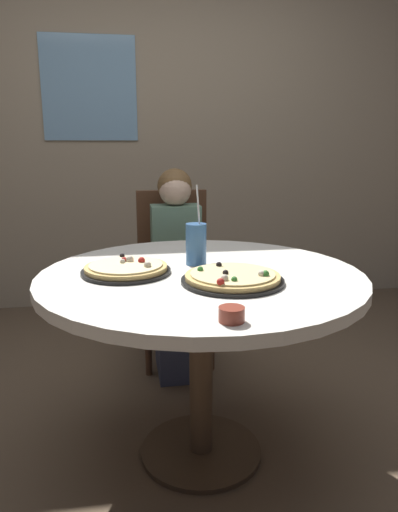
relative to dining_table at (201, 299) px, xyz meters
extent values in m
plane|color=brown|center=(0.00, 0.00, -0.65)|extent=(8.00, 8.00, 0.00)
cube|color=tan|center=(0.00, 1.98, 0.80)|extent=(5.20, 0.12, 2.90)
cube|color=#8CBFE5|center=(-0.48, 1.91, 0.93)|extent=(0.65, 0.02, 0.71)
cylinder|color=silver|center=(0.00, 0.00, 0.08)|extent=(1.18, 1.18, 0.04)
cylinder|color=#4C3826|center=(0.00, 0.00, -0.28)|extent=(0.09, 0.09, 0.69)
cylinder|color=#4C3826|center=(0.00, 0.00, -0.64)|extent=(0.48, 0.48, 0.02)
cube|color=brown|center=(0.00, 0.86, -0.22)|extent=(0.40, 0.40, 0.04)
cube|color=brown|center=(0.00, 1.04, 0.04)|extent=(0.40, 0.04, 0.52)
cylinder|color=brown|center=(-0.17, 0.69, -0.44)|extent=(0.04, 0.04, 0.41)
cylinder|color=brown|center=(0.17, 0.70, -0.44)|extent=(0.04, 0.04, 0.41)
cylinder|color=brown|center=(-0.17, 1.03, -0.44)|extent=(0.04, 0.04, 0.41)
cylinder|color=brown|center=(0.17, 1.04, -0.44)|extent=(0.04, 0.04, 0.41)
cube|color=#3F4766|center=(0.00, 0.70, -0.42)|extent=(0.24, 0.32, 0.45)
cube|color=slate|center=(0.00, 0.84, 0.02)|extent=(0.26, 0.16, 0.44)
sphere|color=beige|center=(0.00, 0.84, 0.32)|extent=(0.17, 0.17, 0.17)
sphere|color=brown|center=(0.00, 0.86, 0.34)|extent=(0.18, 0.18, 0.18)
cylinder|color=black|center=(0.08, -0.14, 0.11)|extent=(0.35, 0.35, 0.01)
cylinder|color=#D8B266|center=(0.08, -0.14, 0.12)|extent=(0.32, 0.32, 0.02)
cylinder|color=beige|center=(0.08, -0.14, 0.13)|extent=(0.29, 0.29, 0.01)
sphere|color=black|center=(0.06, -0.15, 0.14)|extent=(0.02, 0.02, 0.02)
sphere|color=#B2231E|center=(0.02, -0.26, 0.14)|extent=(0.03, 0.03, 0.03)
sphere|color=black|center=(0.06, -0.04, 0.14)|extent=(0.02, 0.02, 0.02)
sphere|color=#387F33|center=(0.18, -0.19, 0.14)|extent=(0.03, 0.03, 0.03)
sphere|color=beige|center=(0.17, -0.19, 0.14)|extent=(0.03, 0.03, 0.03)
sphere|color=#387F33|center=(-0.02, -0.10, 0.14)|extent=(0.02, 0.02, 0.02)
sphere|color=beige|center=(0.04, -0.22, 0.14)|extent=(0.03, 0.03, 0.03)
sphere|color=#387F33|center=(0.07, -0.23, 0.14)|extent=(0.02, 0.02, 0.02)
cylinder|color=black|center=(-0.27, 0.04, 0.11)|extent=(0.32, 0.32, 0.01)
cylinder|color=#D8B266|center=(-0.27, 0.04, 0.12)|extent=(0.30, 0.30, 0.02)
cylinder|color=beige|center=(-0.27, 0.04, 0.13)|extent=(0.27, 0.27, 0.01)
sphere|color=beige|center=(-0.26, 0.08, 0.14)|extent=(0.03, 0.03, 0.03)
sphere|color=black|center=(-0.28, 0.15, 0.14)|extent=(0.02, 0.02, 0.02)
sphere|color=#B2231E|center=(-0.28, 0.08, 0.14)|extent=(0.02, 0.02, 0.02)
sphere|color=beige|center=(-0.28, 0.06, 0.14)|extent=(0.02, 0.02, 0.02)
sphere|color=#B2231E|center=(-0.21, 0.06, 0.14)|extent=(0.03, 0.03, 0.03)
sphere|color=beige|center=(-0.19, -0.01, 0.14)|extent=(0.03, 0.03, 0.03)
cylinder|color=#3F72B2|center=(0.00, 0.12, 0.18)|extent=(0.08, 0.08, 0.16)
cylinder|color=white|center=(0.01, 0.12, 0.30)|extent=(0.02, 0.05, 0.22)
cylinder|color=brown|center=(0.00, -0.49, 0.12)|extent=(0.07, 0.07, 0.04)
camera|label=1|loc=(-0.27, -1.64, 0.56)|focal=33.08mm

